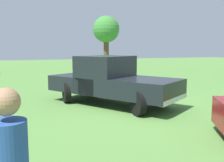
% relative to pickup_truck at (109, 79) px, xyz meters
% --- Properties ---
extents(ground_plane, '(80.00, 80.00, 0.00)m').
position_rel_pickup_truck_xyz_m(ground_plane, '(0.97, 0.52, -0.96)').
color(ground_plane, '#54843D').
extents(pickup_truck, '(5.27, 4.36, 1.83)m').
position_rel_pickup_truck_xyz_m(pickup_truck, '(0.00, 0.00, 0.00)').
color(pickup_truck, black).
rests_on(pickup_truck, ground_plane).
extents(tree_far_center, '(2.53, 2.53, 5.19)m').
position_rel_pickup_truck_xyz_m(tree_far_center, '(-14.29, 4.83, 2.85)').
color(tree_far_center, brown).
rests_on(tree_far_center, ground_plane).
extents(traffic_cone, '(0.32, 0.32, 0.55)m').
position_rel_pickup_truck_xyz_m(traffic_cone, '(2.26, 3.36, -0.68)').
color(traffic_cone, orange).
rests_on(traffic_cone, ground_plane).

